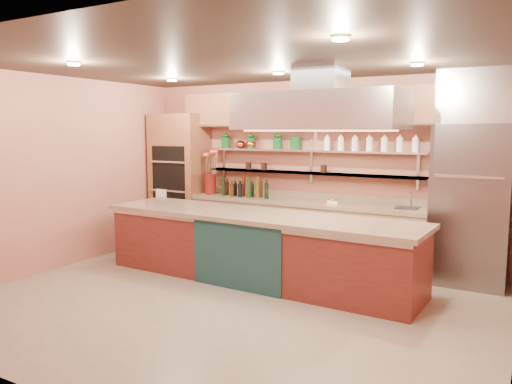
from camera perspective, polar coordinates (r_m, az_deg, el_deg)
The scene contains 20 objects.
floor at distance 6.09m, azimuth -2.86°, elevation -12.41°, with size 6.00×5.00×0.02m, color gray.
ceiling at distance 5.79m, azimuth -3.04°, elevation 14.80°, with size 6.00×5.00×0.02m, color black.
wall_back at distance 7.98m, azimuth 6.75°, elevation 2.58°, with size 6.00×0.04×2.80m, color #B36854.
wall_front at distance 3.92m, azimuth -23.01°, elevation -2.61°, with size 6.00×0.04×2.80m, color #B36854.
wall_left at distance 7.80m, azimuth -21.88°, elevation 2.01°, with size 0.04×5.00×2.80m, color #B36854.
oven_stack at distance 8.98m, azimuth -8.65°, elevation 1.45°, with size 0.95×0.64×2.30m, color brown.
refrigerator at distance 7.08m, azimuth 23.33°, elevation -1.38°, with size 0.95×0.72×2.10m, color slate.
back_counter at distance 7.86m, azimuth 5.46°, elevation -4.36°, with size 3.84×0.64×0.93m, color tan.
wall_shelf_lower at distance 7.89m, azimuth 6.05°, elevation 2.17°, with size 3.60×0.26×0.03m, color silver.
wall_shelf_upper at distance 7.87m, azimuth 6.08°, elevation 4.71°, with size 3.60×0.26×0.03m, color silver.
upper_cabinets at distance 7.80m, azimuth 6.34°, elevation 9.46°, with size 4.60×0.36×0.55m, color brown.
range_hood at distance 6.17m, azimuth 7.40°, elevation 9.15°, with size 2.00×1.00×0.45m, color silver.
ceiling_downlights at distance 5.95m, azimuth -1.97°, elevation 14.31°, with size 4.00×2.80×0.02m, color #FFE5A5.
island at distance 6.75m, azimuth 0.02°, elevation -6.31°, with size 4.39×0.96×0.92m, color maroon.
flower_vase at distance 8.56m, azimuth -5.23°, elevation 0.93°, with size 0.20×0.20×0.35m, color #5C120D.
oil_bottle_cluster at distance 8.18m, azimuth -1.14°, elevation 0.49°, with size 0.94×0.27×0.30m, color black.
kitchen_scale at distance 7.54m, azimuth 8.84°, elevation -0.98°, with size 0.16×0.12×0.09m, color white.
bar_faucet at distance 7.31m, azimuth 17.31°, elevation -0.96°, with size 0.03×0.03×0.22m, color silver.
copper_kettle at distance 8.44m, azimuth -1.78°, elevation 5.47°, with size 0.17×0.17×0.14m, color #B44829.
green_canister at distance 7.96m, azimuth 4.55°, elevation 5.59°, with size 0.17×0.17×0.20m, color #0E4218.
Camera 1 is at (3.09, -4.84, 2.02)m, focal length 35.00 mm.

